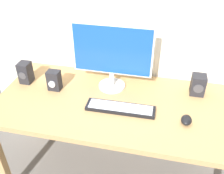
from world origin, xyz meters
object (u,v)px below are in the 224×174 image
object	(u,v)px
mouse	(186,120)
speaker_right	(198,85)
speaker_left	(25,73)
audio_controller	(54,80)
desk	(114,110)
monitor	(112,54)
keyboard_primary	(120,108)

from	to	relation	value
mouse	speaker_right	bearing A→B (deg)	81.71
mouse	speaker_left	size ratio (longest dim) A/B	0.56
speaker_right	speaker_left	bearing A→B (deg)	-174.26
audio_controller	speaker_left	bearing A→B (deg)	169.96
mouse	desk	bearing A→B (deg)	171.96
mouse	audio_controller	distance (m)	0.93
mouse	audio_controller	xyz separation A→B (m)	(-0.91, 0.16, 0.05)
monitor	keyboard_primary	distance (m)	0.37
speaker_left	audio_controller	bearing A→B (deg)	-10.04
monitor	speaker_left	distance (m)	0.66
desk	speaker_right	distance (m)	0.60
mouse	speaker_right	distance (m)	0.34
monitor	keyboard_primary	world-z (taller)	monitor
desk	speaker_left	bearing A→B (deg)	171.71
mouse	keyboard_primary	bearing A→B (deg)	179.68
monitor	mouse	distance (m)	0.64
keyboard_primary	mouse	size ratio (longest dim) A/B	5.00
monitor	mouse	world-z (taller)	monitor
keyboard_primary	speaker_right	xyz separation A→B (m)	(0.49, 0.29, 0.06)
desk	keyboard_primary	bearing A→B (deg)	-52.03
monitor	speaker_right	world-z (taller)	monitor
speaker_right	audio_controller	world-z (taller)	audio_controller
speaker_left	audio_controller	xyz separation A→B (m)	(0.24, -0.04, -0.01)
keyboard_primary	mouse	world-z (taller)	mouse
mouse	audio_controller	size ratio (longest dim) A/B	0.61
monitor	audio_controller	bearing A→B (deg)	-162.03
monitor	speaker_right	xyz separation A→B (m)	(0.60, 0.04, -0.19)
speaker_right	mouse	bearing A→B (deg)	-102.85
desk	monitor	size ratio (longest dim) A/B	2.90
speaker_right	speaker_left	distance (m)	1.24
mouse	speaker_right	xyz separation A→B (m)	(0.07, 0.33, 0.05)
desk	speaker_right	xyz separation A→B (m)	(0.54, 0.22, 0.15)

